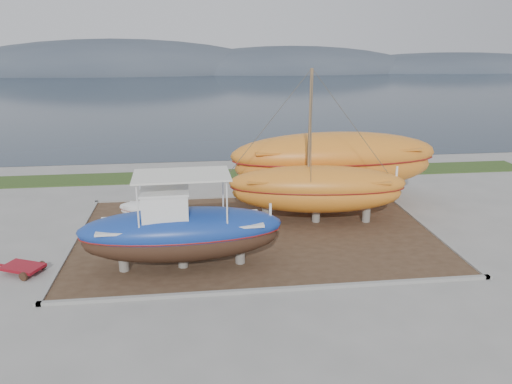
{
  "coord_description": "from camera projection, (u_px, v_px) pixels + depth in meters",
  "views": [
    {
      "loc": [
        -2.93,
        -19.81,
        9.85
      ],
      "look_at": [
        -0.01,
        4.0,
        2.29
      ],
      "focal_mm": 35.0,
      "sensor_mm": 36.0,
      "label": 1
    }
  ],
  "objects": [
    {
      "name": "orange_sailboat",
      "position": [
        319.0,
        148.0,
        26.21
      ],
      "size": [
        9.81,
        3.99,
        8.21
      ],
      "primitive_type": null,
      "rotation": [
        0.0,
        0.0,
        -0.13
      ],
      "color": "orange",
      "rests_on": "dirt_patch"
    },
    {
      "name": "blue_caique",
      "position": [
        181.0,
        222.0,
        21.46
      ],
      "size": [
        8.89,
        3.01,
        4.24
      ],
      "primitive_type": null,
      "rotation": [
        0.0,
        0.0,
        0.03
      ],
      "color": "#173A94",
      "rests_on": "dirt_patch"
    },
    {
      "name": "white_dinghy",
      "position": [
        152.0,
        213.0,
        27.1
      ],
      "size": [
        4.02,
        2.58,
        1.13
      ],
      "primitive_type": null,
      "rotation": [
        0.0,
        0.0,
        -0.34
      ],
      "color": "white",
      "rests_on": "dirt_patch"
    },
    {
      "name": "ground",
      "position": [
        267.0,
        268.0,
        22.05
      ],
      "size": [
        140.0,
        140.0,
        0.0
      ],
      "primitive_type": "plane",
      "color": "gray",
      "rests_on": "ground"
    },
    {
      "name": "dirt_patch",
      "position": [
        256.0,
        234.0,
        25.83
      ],
      "size": [
        18.0,
        12.0,
        0.06
      ],
      "primitive_type": "cube",
      "color": "#422D1E",
      "rests_on": "ground"
    },
    {
      "name": "red_trailer",
      "position": [
        23.0,
        269.0,
        21.56
      ],
      "size": [
        2.81,
        2.19,
        0.36
      ],
      "primitive_type": null,
      "rotation": [
        0.0,
        0.0,
        -0.43
      ],
      "color": "maroon",
      "rests_on": "ground"
    },
    {
      "name": "curb_frame",
      "position": [
        256.0,
        233.0,
        25.82
      ],
      "size": [
        18.6,
        12.6,
        0.15
      ],
      "primitive_type": null,
      "color": "gray",
      "rests_on": "ground"
    },
    {
      "name": "sea",
      "position": [
        211.0,
        93.0,
        88.32
      ],
      "size": [
        260.0,
        100.0,
        0.04
      ],
      "primitive_type": null,
      "color": "#1C2938",
      "rests_on": "ground"
    },
    {
      "name": "grass_strip",
      "position": [
        237.0,
        175.0,
        36.71
      ],
      "size": [
        44.0,
        3.0,
        0.08
      ],
      "primitive_type": "cube",
      "color": "#284219",
      "rests_on": "ground"
    },
    {
      "name": "orange_bare_hull",
      "position": [
        334.0,
        168.0,
        30.34
      ],
      "size": [
        12.64,
        3.85,
        4.14
      ],
      "primitive_type": null,
      "rotation": [
        0.0,
        0.0,
        0.01
      ],
      "color": "orange",
      "rests_on": "dirt_patch"
    },
    {
      "name": "mountain_ridge",
      "position": [
        204.0,
        72.0,
        140.38
      ],
      "size": [
        200.0,
        36.0,
        20.0
      ],
      "primitive_type": null,
      "color": "#333D49",
      "rests_on": "ground"
    }
  ]
}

